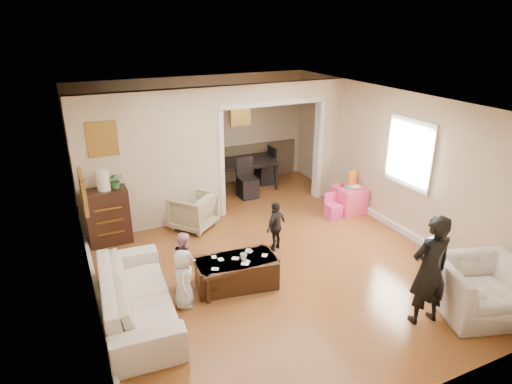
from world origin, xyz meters
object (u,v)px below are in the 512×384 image
child_toddler (276,226)px  child_kneel_a (183,279)px  sofa (137,295)px  dresser (108,216)px  dining_table (237,174)px  coffee_cup (244,257)px  armchair_back (193,211)px  adult_person (430,270)px  play_table (349,200)px  cyan_cup (348,187)px  child_kneel_b (185,260)px  armchair_front (481,289)px  table_lamp (103,180)px  coffee_table (236,272)px

child_toddler → child_kneel_a: bearing=-4.9°
sofa → dresser: (-0.04, 2.36, 0.18)m
dining_table → coffee_cup: bearing=-102.8°
child_kneel_a → armchair_back: bearing=-0.5°
sofa → adult_person: size_ratio=1.45×
play_table → adult_person: bearing=-110.2°
sofa → child_kneel_a: bearing=-89.7°
sofa → play_table: bearing=-67.1°
dresser → cyan_cup: size_ratio=12.61×
coffee_cup → dining_table: dining_table is taller
child_kneel_b → armchair_front: bearing=-133.9°
child_kneel_a → child_toddler: child_toddler is taller
table_lamp → sofa: bearing=-89.0°
armchair_back → table_lamp: (-1.54, 0.06, 0.85)m
dining_table → child_toddler: 3.10m
table_lamp → coffee_table: (1.53, -2.24, -0.97)m
coffee_table → child_kneel_b: bearing=156.8°
coffee_cup → child_toddler: 1.24m
child_kneel_b → coffee_cup: bearing=-123.9°
armchair_back → coffee_cup: armchair_back is taller
coffee_table → child_kneel_a: bearing=-170.0°
table_lamp → coffee_cup: size_ratio=3.42×
dining_table → child_kneel_a: 4.64m
table_lamp → coffee_table: 2.88m
dresser → play_table: (4.70, -0.71, -0.23)m
coffee_table → dining_table: dining_table is taller
coffee_table → adult_person: size_ratio=0.76×
table_lamp → child_kneel_b: size_ratio=0.40×
child_kneel_b → armchair_back: bearing=-30.9°
armchair_front → coffee_cup: armchair_front is taller
adult_person → dining_table: bearing=-79.4°
cyan_cup → child_kneel_a: 4.25m
coffee_cup → child_kneel_a: 0.96m
coffee_cup → child_toddler: size_ratio=0.12×
coffee_cup → cyan_cup: (2.97, 1.53, 0.09)m
sofa → armchair_back: (1.49, 2.29, 0.01)m
cyan_cup → dining_table: bearing=122.6°
coffee_table → play_table: 3.52m
coffee_cup → armchair_back: bearing=92.3°
table_lamp → child_toddler: (2.58, -1.49, -0.74)m
coffee_cup → cyan_cup: bearing=27.3°
dresser → coffee_cup: size_ratio=9.58×
armchair_back → cyan_cup: 3.15m
child_kneel_a → dining_table: bearing=-11.9°
armchair_back → table_lamp: size_ratio=2.09×
sofa → play_table: sofa is taller
dresser → table_lamp: size_ratio=2.80×
armchair_front → child_toddler: 3.23m
coffee_cup → dining_table: (1.49, 3.85, -0.16)m
sofa → table_lamp: 2.51m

